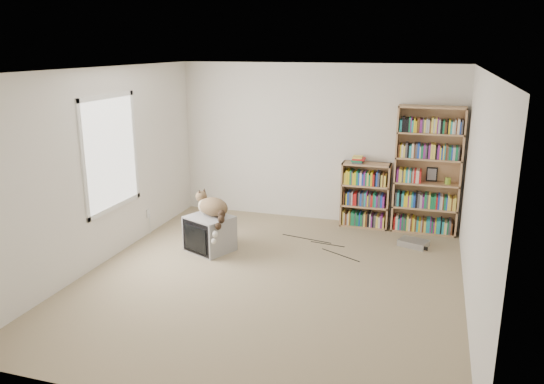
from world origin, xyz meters
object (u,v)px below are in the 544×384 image
(crt_tv, at_px, (210,233))
(bookcase_tall, at_px, (427,174))
(cat, at_px, (214,210))
(dvd_player, at_px, (414,243))
(bookcase_short, at_px, (365,197))

(crt_tv, xyz_separation_m, bookcase_tall, (2.80, 1.68, 0.66))
(cat, distance_m, dvd_player, 2.87)
(bookcase_short, xyz_separation_m, dvd_player, (0.79, -0.68, -0.43))
(crt_tv, relative_size, bookcase_short, 0.72)
(bookcase_short, bearing_deg, crt_tv, -138.61)
(crt_tv, height_order, bookcase_tall, bookcase_tall)
(bookcase_short, bearing_deg, bookcase_tall, 0.14)
(bookcase_tall, bearing_deg, bookcase_short, -179.86)
(bookcase_tall, bearing_deg, dvd_player, -98.88)
(crt_tv, height_order, bookcase_short, bookcase_short)
(bookcase_short, distance_m, dvd_player, 1.13)
(bookcase_short, height_order, dvd_player, bookcase_short)
(cat, xyz_separation_m, bookcase_short, (1.84, 1.68, -0.12))
(bookcase_tall, bearing_deg, cat, -148.49)
(cat, relative_size, dvd_player, 1.77)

